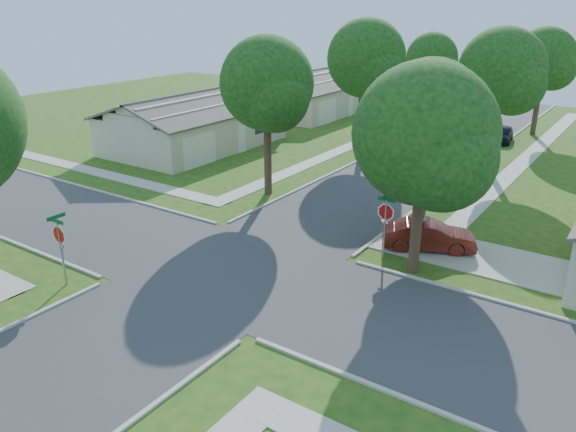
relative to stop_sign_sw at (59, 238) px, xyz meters
The scene contains 19 objects.
ground 6.95m from the stop_sign_sw, 45.00° to the left, with size 100.00×100.00×0.00m, color #234913.
road_ns 6.95m from the stop_sign_sw, 45.00° to the left, with size 7.00×100.00×0.02m, color #333335.
sidewalk_ne 32.61m from the stop_sign_sw, 70.62° to the left, with size 1.20×40.00×0.04m, color #9E9B91.
sidewalk_nw 30.80m from the stop_sign_sw, 92.61° to the left, with size 1.20×40.00×0.04m, color #9E9B91.
driveway 17.38m from the stop_sign_sw, 43.12° to the left, with size 8.80×3.60×0.05m, color #9E9B91.
stop_sign_sw is the anchor object (origin of this frame).
stop_sign_ne 13.29m from the stop_sign_sw, 45.00° to the left, with size 1.05×0.80×2.98m.
tree_e_near 17.04m from the stop_sign_sw, 55.41° to the left, with size 4.97×4.80×8.28m.
tree_e_mid 27.71m from the stop_sign_sw, 69.80° to the left, with size 5.59×5.40×9.21m.
tree_e_far 40.04m from the stop_sign_sw, 76.27° to the left, with size 5.17×5.00×8.72m.
tree_w_near 14.30m from the stop_sign_sw, 89.77° to the left, with size 5.38×5.20×8.97m.
tree_w_mid 26.09m from the stop_sign_sw, 89.87° to the left, with size 5.80×5.60×9.56m.
tree_w_far 38.86m from the stop_sign_sw, 89.93° to the left, with size 4.76×4.60×8.04m.
tree_ne_corner 14.64m from the stop_sign_sw, 38.84° to the left, with size 5.80×5.60×8.66m.
house_nw_near 22.71m from the stop_sign_sw, 119.83° to the left, with size 8.42×13.60×4.23m.
house_nw_far 38.40m from the stop_sign_sw, 107.10° to the left, with size 8.42×13.60×4.23m.
car_driveway 15.67m from the stop_sign_sw, 46.75° to the left, with size 1.44×4.12×1.36m, color #5B1912.
car_curb_east 35.52m from the stop_sign_sw, 77.14° to the left, with size 1.50×3.73×1.27m, color black.
car_curb_west 40.65m from the stop_sign_sw, 87.88° to the left, with size 2.12×5.23×1.52m, color black.
Camera 1 is at (13.85, -16.22, 10.64)m, focal length 35.00 mm.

